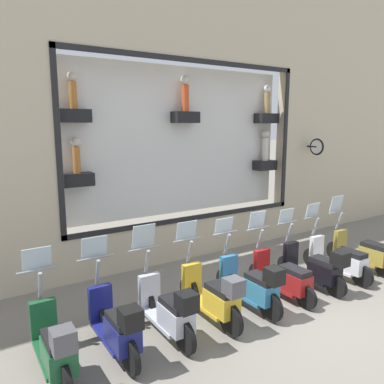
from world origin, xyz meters
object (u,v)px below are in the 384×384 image
scooter_yellow_5 (213,296)px  scooter_olive_0 (363,252)px  scooter_green_8 (55,346)px  scooter_white_1 (340,260)px  scooter_navy_7 (117,326)px  scooter_black_2 (316,267)px  scooter_silver_6 (169,310)px  scooter_red_3 (284,277)px  scooter_teal_4 (252,285)px

scooter_yellow_5 → scooter_olive_0: bearing=-89.3°
scooter_olive_0 → scooter_green_8: bearing=90.5°
scooter_white_1 → scooter_olive_0: bearing=-89.7°
scooter_navy_7 → scooter_white_1: bearing=-89.4°
scooter_olive_0 → scooter_navy_7: bearing=90.5°
scooter_navy_7 → scooter_black_2: bearing=-90.2°
scooter_black_2 → scooter_silver_6: 3.50m
scooter_white_1 → scooter_navy_7: scooter_navy_7 is taller
scooter_olive_0 → scooter_navy_7: scooter_olive_0 is taller
scooter_white_1 → scooter_green_8: size_ratio=1.00×
scooter_green_8 → scooter_navy_7: bearing=-89.6°
scooter_silver_6 → scooter_navy_7: size_ratio=1.00×
scooter_white_1 → scooter_green_8: (-0.06, 6.13, 0.05)m
scooter_red_3 → scooter_yellow_5: (-0.05, 1.75, 0.07)m
scooter_red_3 → scooter_teal_4: (-0.05, 0.88, 0.06)m
scooter_black_2 → scooter_yellow_5: 2.63m
scooter_black_2 → scooter_silver_6: (0.01, 3.50, 0.02)m
scooter_navy_7 → scooter_green_8: size_ratio=1.00×
scooter_white_1 → scooter_teal_4: 2.63m
scooter_navy_7 → scooter_green_8: (-0.01, 0.88, -0.01)m
scooter_white_1 → scooter_navy_7: size_ratio=0.99×
scooter_black_2 → scooter_silver_6: size_ratio=0.99×
scooter_olive_0 → scooter_green_8: 7.00m
scooter_yellow_5 → scooter_silver_6: scooter_silver_6 is taller
scooter_red_3 → scooter_green_8: 4.38m
scooter_teal_4 → scooter_black_2: bearing=-90.4°
scooter_silver_6 → scooter_olive_0: bearing=-89.4°
scooter_navy_7 → scooter_yellow_5: bearing=-89.9°
scooter_red_3 → scooter_navy_7: scooter_navy_7 is taller
scooter_green_8 → scooter_black_2: bearing=-90.1°
scooter_olive_0 → scooter_black_2: (-0.07, 1.75, 0.02)m
scooter_black_2 → scooter_green_8: scooter_green_8 is taller
scooter_yellow_5 → scooter_green_8: size_ratio=1.01×
scooter_olive_0 → scooter_red_3: bearing=90.1°
scooter_red_3 → scooter_silver_6: scooter_silver_6 is taller
scooter_olive_0 → scooter_silver_6: bearing=90.6°
scooter_white_1 → scooter_red_3: 1.75m
scooter_green_8 → scooter_teal_4: bearing=-89.9°
scooter_silver_6 → scooter_green_8: scooter_silver_6 is taller
scooter_yellow_5 → scooter_black_2: bearing=-90.4°
scooter_black_2 → scooter_white_1: bearing=-85.6°
scooter_navy_7 → scooter_green_8: scooter_navy_7 is taller
scooter_white_1 → scooter_black_2: bearing=94.4°
scooter_navy_7 → scooter_olive_0: bearing=-89.5°
scooter_silver_6 → scooter_yellow_5: bearing=-89.8°
scooter_black_2 → scooter_navy_7: scooter_navy_7 is taller
scooter_black_2 → scooter_teal_4: bearing=89.6°
scooter_green_8 → scooter_yellow_5: bearing=-89.8°
scooter_teal_4 → scooter_yellow_5: size_ratio=1.00×
scooter_navy_7 → scooter_teal_4: bearing=-90.0°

